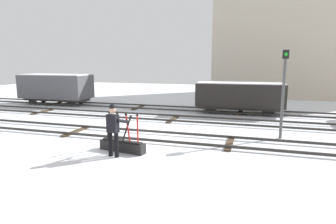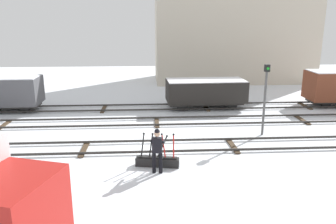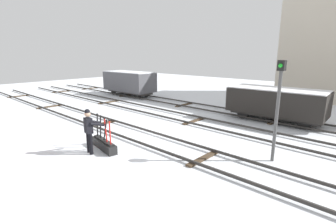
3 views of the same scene
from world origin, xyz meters
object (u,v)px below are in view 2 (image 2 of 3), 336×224
at_px(switch_lever_frame, 158,160).
at_px(rail_worker, 157,148).
at_px(freight_car_near_switch, 206,91).
at_px(signal_post, 265,93).

xyz_separation_m(switch_lever_frame, rail_worker, (-0.02, -0.61, 0.79)).
relative_size(rail_worker, freight_car_near_switch, 0.34).
bearing_deg(signal_post, switch_lever_frame, -147.33).
xyz_separation_m(switch_lever_frame, freight_car_near_switch, (3.61, 9.45, 0.91)).
distance_m(switch_lever_frame, freight_car_near_switch, 10.16).
height_order(switch_lever_frame, signal_post, signal_post).
bearing_deg(freight_car_near_switch, signal_post, -72.57).
xyz_separation_m(signal_post, freight_car_near_switch, (-2.05, 5.83, -1.12)).
bearing_deg(switch_lever_frame, rail_worker, -82.43).
relative_size(signal_post, freight_car_near_switch, 0.69).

